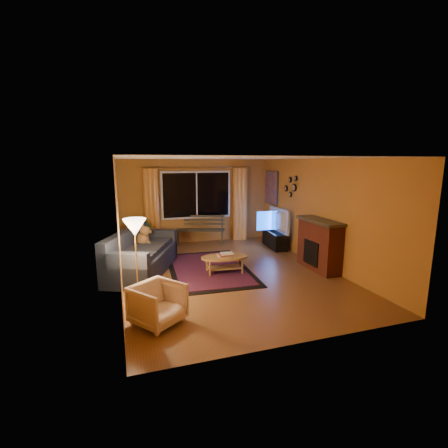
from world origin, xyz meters
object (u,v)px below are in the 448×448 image
object	(u,v)px
sofa	(143,252)
coffee_table	(224,265)
tv_console	(275,239)
floor_lamp	(136,260)
bench	(200,237)
armchair	(158,302)

from	to	relation	value
sofa	coffee_table	distance (m)	1.84
coffee_table	tv_console	bearing A→B (deg)	38.38
sofa	floor_lamp	world-z (taller)	floor_lamp
bench	tv_console	size ratio (longest dim) A/B	1.30
armchair	bench	bearing A→B (deg)	31.46
sofa	bench	bearing A→B (deg)	71.84
armchair	floor_lamp	world-z (taller)	floor_lamp
bench	sofa	distance (m)	2.75
sofa	floor_lamp	bearing A→B (deg)	-74.13
sofa	floor_lamp	size ratio (longest dim) A/B	1.57
sofa	coffee_table	size ratio (longest dim) A/B	2.20
armchair	coffee_table	size ratio (longest dim) A/B	0.66
bench	floor_lamp	size ratio (longest dim) A/B	0.98
sofa	armchair	xyz separation A→B (m)	(0.03, -2.49, -0.12)
armchair	tv_console	world-z (taller)	armchair
bench	sofa	bearing A→B (deg)	-111.97
sofa	tv_console	distance (m)	3.90
armchair	tv_console	distance (m)	5.12
coffee_table	armchair	bearing A→B (deg)	-131.79
armchair	coffee_table	bearing A→B (deg)	11.22
bench	coffee_table	bearing A→B (deg)	-72.71
tv_console	sofa	bearing A→B (deg)	-159.40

